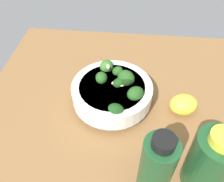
# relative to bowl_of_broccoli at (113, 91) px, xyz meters

# --- Properties ---
(ground_plane) EXTENTS (0.69, 0.69, 0.05)m
(ground_plane) POSITION_rel_bowl_of_broccoli_xyz_m (-0.01, 0.03, -0.06)
(ground_plane) COLOR brown
(bowl_of_broccoli) EXTENTS (0.19, 0.19, 0.10)m
(bowl_of_broccoli) POSITION_rel_bowl_of_broccoli_xyz_m (0.00, 0.00, 0.00)
(bowl_of_broccoli) COLOR white
(bowl_of_broccoli) RESTS_ON ground_plane
(lemon_wedge) EXTENTS (0.08, 0.07, 0.05)m
(lemon_wedge) POSITION_rel_bowl_of_broccoli_xyz_m (-0.17, 0.01, -0.02)
(lemon_wedge) COLOR yellow
(lemon_wedge) RESTS_ON ground_plane
(bottle_tall) EXTENTS (0.08, 0.08, 0.15)m
(bottle_tall) POSITION_rel_bowl_of_broccoli_xyz_m (-0.19, 0.18, 0.03)
(bottle_tall) COLOR #194723
(bottle_tall) RESTS_ON ground_plane
(bottle_short) EXTENTS (0.06, 0.06, 0.17)m
(bottle_short) POSITION_rel_bowl_of_broccoli_xyz_m (-0.09, 0.21, 0.04)
(bottle_short) COLOR #194723
(bottle_short) RESTS_ON ground_plane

